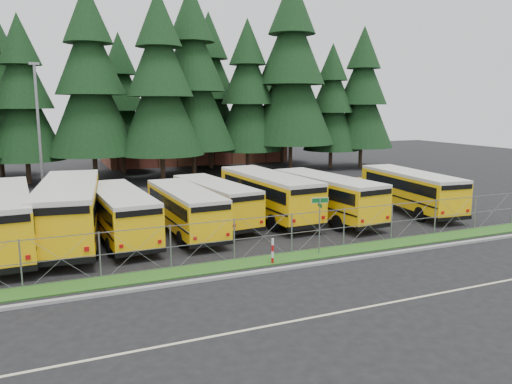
% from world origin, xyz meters
% --- Properties ---
extents(ground, '(120.00, 120.00, 0.00)m').
position_xyz_m(ground, '(0.00, 0.00, 0.00)').
color(ground, black).
rests_on(ground, ground).
extents(curb, '(50.00, 0.25, 0.12)m').
position_xyz_m(curb, '(0.00, -3.10, 0.06)').
color(curb, gray).
rests_on(curb, ground).
extents(grass_verge, '(50.00, 1.40, 0.06)m').
position_xyz_m(grass_verge, '(0.00, -1.70, 0.03)').
color(grass_verge, '#1D4B15').
rests_on(grass_verge, ground).
extents(road_lane_line, '(50.00, 0.12, 0.01)m').
position_xyz_m(road_lane_line, '(0.00, -8.00, 0.01)').
color(road_lane_line, beige).
rests_on(road_lane_line, ground).
extents(chainlink_fence, '(44.00, 0.10, 2.00)m').
position_xyz_m(chainlink_fence, '(0.00, -1.00, 1.00)').
color(chainlink_fence, gray).
rests_on(chainlink_fence, ground).
extents(brick_building, '(22.00, 10.00, 6.00)m').
position_xyz_m(brick_building, '(6.00, 40.00, 3.00)').
color(brick_building, brown).
rests_on(brick_building, ground).
extents(bus_0, '(3.31, 11.87, 3.08)m').
position_xyz_m(bus_0, '(-14.00, 4.99, 1.54)').
color(bus_0, '#FFC108').
rests_on(bus_0, ground).
extents(bus_1, '(4.42, 12.56, 3.22)m').
position_xyz_m(bus_1, '(-10.79, 5.50, 1.61)').
color(bus_1, '#FFC108').
rests_on(bus_1, ground).
extents(bus_2, '(2.98, 10.39, 2.69)m').
position_xyz_m(bus_2, '(-8.33, 5.02, 1.35)').
color(bus_2, '#FFC108').
rests_on(bus_2, ground).
extents(bus_3, '(2.68, 9.94, 2.58)m').
position_xyz_m(bus_3, '(-4.80, 4.94, 1.29)').
color(bus_3, '#FFC108').
rests_on(bus_3, ground).
extents(bus_4, '(3.37, 9.99, 2.57)m').
position_xyz_m(bus_4, '(-2.51, 6.63, 1.28)').
color(bus_4, '#FFC108').
rests_on(bus_4, ground).
extents(bus_5, '(3.22, 11.24, 2.91)m').
position_xyz_m(bus_5, '(0.99, 6.47, 1.46)').
color(bus_5, '#FFC108').
rests_on(bus_5, ground).
extents(bus_6, '(3.48, 10.81, 2.79)m').
position_xyz_m(bus_6, '(4.28, 4.94, 1.39)').
color(bus_6, '#FFC108').
rests_on(bus_6, ground).
extents(bus_east, '(3.41, 10.64, 2.74)m').
position_xyz_m(bus_east, '(10.77, 4.66, 1.37)').
color(bus_east, '#FFC108').
rests_on(bus_east, ground).
extents(street_sign, '(0.83, 0.54, 2.81)m').
position_xyz_m(street_sign, '(0.12, -1.73, 2.03)').
color(street_sign, gray).
rests_on(street_sign, ground).
extents(striped_bollard, '(0.11, 0.11, 1.20)m').
position_xyz_m(striped_bollard, '(-2.58, -2.18, 0.60)').
color(striped_bollard, '#B20C0C').
rests_on(striped_bollard, ground).
extents(light_standard, '(0.70, 0.35, 10.14)m').
position_xyz_m(light_standard, '(-12.02, 17.56, 5.50)').
color(light_standard, gray).
rests_on(light_standard, ground).
extents(conifer_2, '(6.84, 6.84, 15.13)m').
position_xyz_m(conifer_2, '(-13.18, 27.74, 7.56)').
color(conifer_2, black).
rests_on(conifer_2, ground).
extents(conifer_3, '(8.08, 8.08, 17.87)m').
position_xyz_m(conifer_3, '(-7.47, 26.18, 8.93)').
color(conifer_3, black).
rests_on(conifer_3, ground).
extents(conifer_4, '(7.92, 7.92, 17.51)m').
position_xyz_m(conifer_4, '(-1.56, 24.32, 8.75)').
color(conifer_4, black).
rests_on(conifer_4, ground).
extents(conifer_5, '(8.48, 8.48, 18.76)m').
position_xyz_m(conifer_5, '(2.23, 26.87, 9.38)').
color(conifer_5, black).
rests_on(conifer_5, ground).
extents(conifer_6, '(7.25, 7.25, 16.03)m').
position_xyz_m(conifer_6, '(8.41, 27.50, 8.01)').
color(conifer_6, black).
rests_on(conifer_6, ground).
extents(conifer_7, '(9.29, 9.29, 20.54)m').
position_xyz_m(conifer_7, '(12.94, 26.31, 10.27)').
color(conifer_7, black).
rests_on(conifer_7, ground).
extents(conifer_8, '(6.32, 6.32, 13.98)m').
position_xyz_m(conifer_8, '(18.54, 27.11, 6.99)').
color(conifer_8, black).
rests_on(conifer_8, ground).
extents(conifer_9, '(7.20, 7.20, 15.93)m').
position_xyz_m(conifer_9, '(22.19, 26.46, 7.96)').
color(conifer_9, black).
rests_on(conifer_9, ground).
extents(conifer_11, '(6.59, 6.59, 14.57)m').
position_xyz_m(conifer_11, '(-4.00, 32.24, 7.29)').
color(conifer_11, black).
rests_on(conifer_11, ground).
extents(conifer_12, '(7.80, 7.80, 17.26)m').
position_xyz_m(conifer_12, '(5.74, 32.21, 8.63)').
color(conifer_12, black).
rests_on(conifer_12, ground).
extents(conifer_13, '(7.42, 7.42, 16.40)m').
position_xyz_m(conifer_13, '(15.71, 33.88, 8.20)').
color(conifer_13, black).
rests_on(conifer_13, ground).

